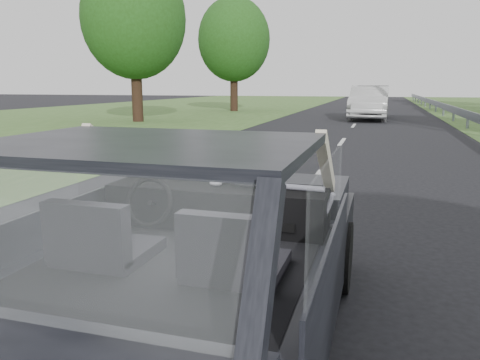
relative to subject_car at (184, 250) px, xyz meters
The scene contains 10 objects.
ground 0.72m from the subject_car, ahead, with size 140.00×140.00×0.00m, color black.
subject_car is the anchor object (origin of this frame).
dashboard 0.64m from the subject_car, 90.00° to the left, with size 1.58×0.45×0.30m, color black.
driver_seat 0.52m from the subject_car, 144.06° to the right, with size 0.50×0.72×0.42m, color black.
passenger_seat 0.52m from the subject_car, 35.94° to the right, with size 0.50×0.72×0.42m, color black.
steering_wheel 0.55m from the subject_car, 140.48° to the left, with size 0.36×0.36×0.04m, color black.
cat 0.79m from the subject_car, 69.81° to the left, with size 0.64×0.20×0.29m, color gray.
other_car 22.14m from the subject_car, 88.75° to the left, with size 2.03×5.14×1.69m, color silver.
tree_5 20.32m from the subject_car, 119.65° to the left, with size 4.76×4.76×7.21m, color #1D4211, non-canonical shape.
tree_6 28.84m from the subject_car, 106.83° to the left, with size 4.66×4.66×7.06m, color #1D4211, non-canonical shape.
Camera 1 is at (1.11, -2.49, 1.71)m, focal length 35.00 mm.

